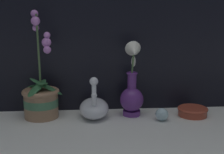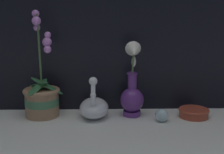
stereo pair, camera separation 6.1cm
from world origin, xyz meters
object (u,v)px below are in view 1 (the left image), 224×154
(blue_vase, at_px, (132,91))
(swan_figurine, at_px, (94,107))
(orchid_potted_plant, at_px, (41,97))
(amber_dish, at_px, (193,111))
(glass_sphere, at_px, (162,114))

(blue_vase, bearing_deg, swan_figurine, -176.68)
(orchid_potted_plant, distance_m, amber_dish, 0.64)
(orchid_potted_plant, height_order, swan_figurine, orchid_potted_plant)
(orchid_potted_plant, bearing_deg, amber_dish, -2.51)
(blue_vase, distance_m, amber_dish, 0.27)
(amber_dish, bearing_deg, swan_figurine, 178.84)
(swan_figurine, distance_m, glass_sphere, 0.28)
(blue_vase, height_order, amber_dish, blue_vase)
(orchid_potted_plant, distance_m, swan_figurine, 0.22)
(swan_figurine, bearing_deg, blue_vase, 3.32)
(glass_sphere, distance_m, amber_dish, 0.15)
(swan_figurine, xyz_separation_m, blue_vase, (0.16, 0.01, 0.06))
(orchid_potted_plant, xyz_separation_m, swan_figurine, (0.22, -0.02, -0.04))
(glass_sphere, bearing_deg, blue_vase, 148.80)
(swan_figurine, xyz_separation_m, glass_sphere, (0.27, -0.06, -0.02))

